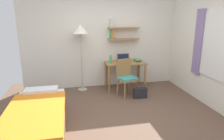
# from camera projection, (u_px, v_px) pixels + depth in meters

# --- Properties ---
(ground_plane) EXTENTS (5.28, 5.28, 0.00)m
(ground_plane) POSITION_uv_depth(u_px,v_px,m) (123.00, 118.00, 3.94)
(ground_plane) COLOR brown
(wall_back) EXTENTS (4.40, 0.27, 2.60)m
(wall_back) POSITION_uv_depth(u_px,v_px,m) (105.00, 40.00, 5.51)
(wall_back) COLOR silver
(wall_back) RESTS_ON ground_plane
(wall_right) EXTENTS (0.10, 4.40, 2.60)m
(wall_right) POSITION_uv_depth(u_px,v_px,m) (221.00, 49.00, 4.02)
(wall_right) COLOR silver
(wall_right) RESTS_ON ground_plane
(bed) EXTENTS (0.93, 1.99, 0.54)m
(bed) POSITION_uv_depth(u_px,v_px,m) (37.00, 121.00, 3.36)
(bed) COLOR #9E703D
(bed) RESTS_ON ground_plane
(desk) EXTENTS (1.07, 0.59, 0.72)m
(desk) POSITION_uv_depth(u_px,v_px,m) (125.00, 67.00, 5.49)
(desk) COLOR #9E703D
(desk) RESTS_ON ground_plane
(desk_chair) EXTENTS (0.53, 0.50, 0.91)m
(desk_chair) POSITION_uv_depth(u_px,v_px,m) (126.00, 76.00, 5.00)
(desk_chair) COLOR #9E703D
(desk_chair) RESTS_ON ground_plane
(standing_lamp) EXTENTS (0.41, 0.41, 1.73)m
(standing_lamp) POSITION_uv_depth(u_px,v_px,m) (80.00, 33.00, 5.06)
(standing_lamp) COLOR #B2A893
(standing_lamp) RESTS_ON ground_plane
(laptop) EXTENTS (0.33, 0.24, 0.22)m
(laptop) POSITION_uv_depth(u_px,v_px,m) (124.00, 60.00, 5.44)
(laptop) COLOR #2D2D33
(laptop) RESTS_ON desk
(water_bottle) EXTENTS (0.06, 0.06, 0.21)m
(water_bottle) POSITION_uv_depth(u_px,v_px,m) (111.00, 59.00, 5.35)
(water_bottle) COLOR #42A87F
(water_bottle) RESTS_ON desk
(book_stack) EXTENTS (0.16, 0.22, 0.06)m
(book_stack) POSITION_uv_depth(u_px,v_px,m) (138.00, 60.00, 5.57)
(book_stack) COLOR #333338
(book_stack) RESTS_ON desk
(handbag) EXTENTS (0.33, 0.11, 0.42)m
(handbag) POSITION_uv_depth(u_px,v_px,m) (140.00, 92.00, 4.88)
(handbag) COLOR #232328
(handbag) RESTS_ON ground_plane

